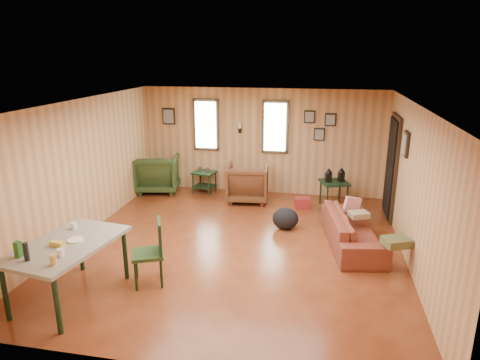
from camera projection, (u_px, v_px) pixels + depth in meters
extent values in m
cube|color=brown|center=(235.00, 246.00, 7.28)|extent=(5.50, 6.00, 0.02)
cube|color=#997C5B|center=(235.00, 103.00, 6.58)|extent=(5.50, 6.00, 0.02)
cube|color=tan|center=(262.00, 141.00, 9.76)|extent=(5.50, 0.02, 2.40)
cube|color=tan|center=(172.00, 265.00, 4.10)|extent=(5.50, 0.02, 2.40)
cube|color=tan|center=(80.00, 169.00, 7.44)|extent=(0.02, 6.00, 2.40)
cube|color=tan|center=(415.00, 188.00, 6.42)|extent=(0.02, 6.00, 2.40)
cube|color=black|center=(206.00, 125.00, 9.86)|extent=(0.60, 0.05, 1.20)
cube|color=#E0F2D1|center=(206.00, 125.00, 9.82)|extent=(0.48, 0.04, 1.06)
cube|color=black|center=(275.00, 127.00, 9.56)|extent=(0.60, 0.05, 1.20)
cube|color=#E0F2D1|center=(275.00, 127.00, 9.53)|extent=(0.48, 0.04, 1.06)
cube|color=black|center=(240.00, 130.00, 9.72)|extent=(0.07, 0.05, 0.12)
cylinder|color=silver|center=(239.00, 125.00, 9.63)|extent=(0.07, 0.07, 0.14)
cube|color=black|center=(392.00, 168.00, 8.32)|extent=(0.06, 1.00, 2.05)
cube|color=black|center=(390.00, 168.00, 8.32)|extent=(0.04, 0.82, 1.90)
cube|color=black|center=(310.00, 117.00, 9.35)|extent=(0.24, 0.04, 0.28)
cube|color=#9E998C|center=(309.00, 117.00, 9.32)|extent=(0.19, 0.02, 0.22)
cube|color=black|center=(330.00, 120.00, 9.28)|extent=(0.24, 0.04, 0.28)
cube|color=#9E998C|center=(330.00, 120.00, 9.26)|extent=(0.19, 0.02, 0.22)
cube|color=black|center=(319.00, 134.00, 9.42)|extent=(0.24, 0.04, 0.28)
cube|color=#9E998C|center=(319.00, 135.00, 9.39)|extent=(0.19, 0.02, 0.22)
cube|color=black|center=(169.00, 116.00, 9.97)|extent=(0.30, 0.04, 0.38)
cube|color=#9E998C|center=(168.00, 116.00, 9.95)|extent=(0.24, 0.02, 0.31)
cube|color=black|center=(406.00, 144.00, 7.08)|extent=(0.04, 0.34, 0.42)
cube|color=#9E998C|center=(404.00, 144.00, 7.09)|extent=(0.02, 0.27, 0.34)
imported|color=brown|center=(353.00, 225.00, 7.19)|extent=(0.87, 1.99, 0.75)
imported|color=#522E18|center=(248.00, 181.00, 9.35)|extent=(0.95, 0.90, 0.90)
imported|color=#293E1C|center=(158.00, 171.00, 10.00)|extent=(1.08, 1.03, 0.96)
cube|color=black|center=(204.00, 172.00, 9.88)|extent=(0.57, 0.54, 0.04)
cube|color=black|center=(204.00, 186.00, 9.97)|extent=(0.52, 0.49, 0.03)
cylinder|color=black|center=(193.00, 184.00, 9.87)|extent=(0.04, 0.04, 0.48)
cylinder|color=black|center=(209.00, 186.00, 9.72)|extent=(0.04, 0.04, 0.48)
cylinder|color=black|center=(200.00, 180.00, 10.18)|extent=(0.04, 0.04, 0.48)
cylinder|color=black|center=(216.00, 182.00, 10.03)|extent=(0.04, 0.04, 0.48)
cube|color=#423B2C|center=(200.00, 169.00, 9.90)|extent=(0.09, 0.04, 0.12)
cube|color=#423B2C|center=(207.00, 170.00, 9.82)|extent=(0.08, 0.03, 0.11)
cube|color=black|center=(334.00, 182.00, 8.96)|extent=(0.68, 0.68, 0.04)
cylinder|color=black|center=(327.00, 198.00, 8.81)|extent=(0.05, 0.05, 0.54)
cylinder|color=black|center=(347.00, 197.00, 8.87)|extent=(0.05, 0.05, 0.54)
cylinder|color=black|center=(320.00, 192.00, 9.22)|extent=(0.05, 0.05, 0.54)
cylinder|color=black|center=(340.00, 191.00, 9.27)|extent=(0.05, 0.05, 0.54)
cube|color=black|center=(328.00, 177.00, 8.91)|extent=(0.15, 0.15, 0.19)
cone|color=black|center=(329.00, 170.00, 8.87)|extent=(0.21, 0.21, 0.11)
cube|color=black|center=(341.00, 177.00, 8.95)|extent=(0.15, 0.15, 0.19)
cone|color=black|center=(342.00, 170.00, 8.91)|extent=(0.21, 0.21, 0.11)
cube|color=maroon|center=(302.00, 203.00, 9.00)|extent=(0.34, 0.26, 0.22)
ellipsoid|color=black|center=(285.00, 219.00, 7.90)|extent=(0.55, 0.46, 0.42)
cube|color=brown|center=(396.00, 242.00, 6.29)|extent=(0.46, 0.42, 0.12)
cube|color=red|center=(352.00, 205.00, 7.58)|extent=(0.34, 0.21, 0.33)
cube|color=gray|center=(359.00, 214.00, 7.39)|extent=(0.39, 0.35, 0.09)
cube|color=gray|center=(67.00, 245.00, 5.52)|extent=(1.16, 1.68, 0.05)
cylinder|color=black|center=(5.00, 293.00, 5.16)|extent=(0.07, 0.07, 0.75)
cylinder|color=black|center=(57.00, 305.00, 4.90)|extent=(0.07, 0.07, 0.75)
cylinder|color=black|center=(80.00, 247.00, 6.37)|extent=(0.07, 0.07, 0.75)
cylinder|color=black|center=(125.00, 255.00, 6.12)|extent=(0.07, 0.07, 0.75)
cylinder|color=silver|center=(60.00, 252.00, 5.16)|extent=(0.09, 0.09, 0.09)
cylinder|color=silver|center=(74.00, 226.00, 5.95)|extent=(0.09, 0.09, 0.09)
cube|color=#245A20|center=(18.00, 249.00, 5.13)|extent=(0.08, 0.08, 0.20)
cylinder|color=black|center=(26.00, 252.00, 5.03)|extent=(0.07, 0.07, 0.23)
cylinder|color=tan|center=(53.00, 260.00, 4.95)|extent=(0.08, 0.08, 0.12)
cylinder|color=silver|center=(75.00, 240.00, 5.59)|extent=(0.24, 0.24, 0.02)
cube|color=gold|center=(57.00, 244.00, 5.43)|extent=(0.20, 0.11, 0.06)
cube|color=#293E1C|center=(148.00, 254.00, 5.97)|extent=(0.56, 0.56, 0.05)
cube|color=black|center=(160.00, 236.00, 5.94)|extent=(0.20, 0.39, 0.47)
cylinder|color=black|center=(136.00, 276.00, 5.84)|extent=(0.05, 0.05, 0.45)
cylinder|color=black|center=(161.00, 273.00, 5.91)|extent=(0.05, 0.05, 0.45)
cylinder|color=black|center=(136.00, 264.00, 6.17)|extent=(0.05, 0.05, 0.45)
cylinder|color=black|center=(160.00, 262.00, 6.23)|extent=(0.05, 0.05, 0.45)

